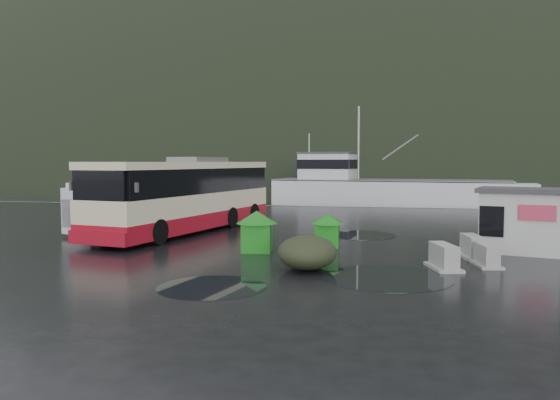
% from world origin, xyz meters
% --- Properties ---
extents(ground, '(160.00, 160.00, 0.00)m').
position_xyz_m(ground, '(0.00, 0.00, 0.00)').
color(ground, black).
rests_on(ground, ground).
extents(harbor_water, '(300.00, 180.00, 0.02)m').
position_xyz_m(harbor_water, '(0.00, 110.00, 0.00)').
color(harbor_water, black).
rests_on(harbor_water, ground).
extents(quay_edge, '(160.00, 0.60, 1.50)m').
position_xyz_m(quay_edge, '(0.00, 20.00, 0.00)').
color(quay_edge, '#999993').
rests_on(quay_edge, ground).
extents(headland, '(780.00, 540.00, 570.00)m').
position_xyz_m(headland, '(10.00, 250.00, 0.00)').
color(headland, black).
rests_on(headland, ground).
extents(coach_bus, '(5.75, 13.16, 3.62)m').
position_xyz_m(coach_bus, '(-4.28, 4.20, 0.00)').
color(coach_bus, beige).
rests_on(coach_bus, ground).
extents(white_van, '(4.03, 6.21, 2.46)m').
position_xyz_m(white_van, '(-6.98, 3.23, 0.00)').
color(white_van, silver).
rests_on(white_van, ground).
extents(waste_bin_left, '(1.22, 1.22, 1.54)m').
position_xyz_m(waste_bin_left, '(0.37, -1.10, 0.00)').
color(waste_bin_left, '#157B16').
rests_on(waste_bin_left, ground).
extents(waste_bin_right, '(0.98, 0.98, 1.32)m').
position_xyz_m(waste_bin_right, '(2.84, 0.58, 0.00)').
color(waste_bin_right, '#157B16').
rests_on(waste_bin_right, ground).
extents(dome_tent, '(2.17, 2.84, 1.04)m').
position_xyz_m(dome_tent, '(2.65, -3.93, 0.00)').
color(dome_tent, '#2A311D').
rests_on(dome_tent, ground).
extents(ticket_kiosk, '(3.59, 3.09, 2.39)m').
position_xyz_m(ticket_kiosk, '(10.05, 0.64, 0.00)').
color(ticket_kiosk, '#B8B8B3').
rests_on(ticket_kiosk, ground).
extents(jersey_barrier_a, '(0.89, 1.51, 0.71)m').
position_xyz_m(jersey_barrier_a, '(8.29, -2.48, 0.00)').
color(jersey_barrier_a, '#999993').
rests_on(jersey_barrier_a, ground).
extents(jersey_barrier_b, '(0.97, 1.65, 0.78)m').
position_xyz_m(jersey_barrier_b, '(8.09, -0.88, 0.00)').
color(jersey_barrier_b, '#999993').
rests_on(jersey_barrier_b, ground).
extents(jersey_barrier_c, '(1.13, 1.72, 0.79)m').
position_xyz_m(jersey_barrier_c, '(6.88, -3.23, 0.00)').
color(jersey_barrier_c, '#999993').
rests_on(jersey_barrier_c, ground).
extents(fishing_trawler, '(24.63, 9.07, 9.64)m').
position_xyz_m(fishing_trawler, '(5.56, 28.43, 0.00)').
color(fishing_trawler, silver).
rests_on(fishing_trawler, ground).
extents(puddles, '(8.00, 14.41, 0.01)m').
position_xyz_m(puddles, '(3.56, -2.43, 0.01)').
color(puddles, black).
rests_on(puddles, ground).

